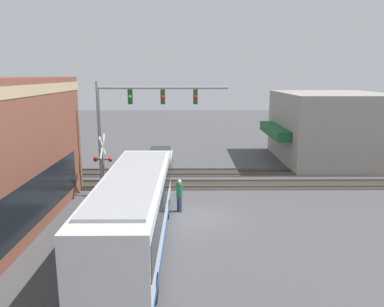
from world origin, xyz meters
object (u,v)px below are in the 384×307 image
(parked_car_white, at_px, (160,158))
(crossing_signal, at_px, (103,159))
(city_bus, at_px, (134,209))
(pedestrian_near_bus, at_px, (179,195))

(parked_car_white, bearing_deg, crossing_signal, 158.78)
(city_bus, height_order, pedestrian_near_bus, city_bus)
(city_bus, xyz_separation_m, crossing_signal, (7.23, 2.89, 0.49))
(city_bus, bearing_deg, pedestrian_near_bus, -22.24)
(city_bus, height_order, crossing_signal, crossing_signal)
(city_bus, bearing_deg, parked_car_white, 0.00)
(parked_car_white, bearing_deg, pedestrian_near_bus, -170.01)
(crossing_signal, height_order, parked_car_white, crossing_signal)
(crossing_signal, bearing_deg, city_bus, -158.17)
(parked_car_white, height_order, pedestrian_near_bus, pedestrian_near_bus)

